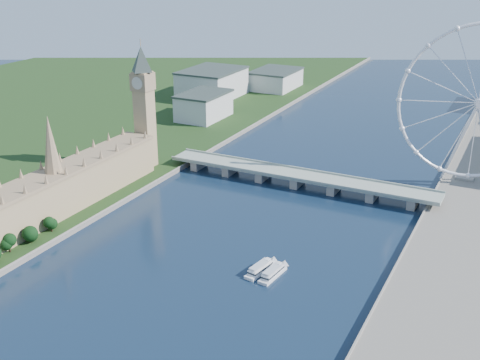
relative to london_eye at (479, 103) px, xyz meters
The scene contains 7 objects.
parliament_range 313.29m from the london_eye, 143.26° to the right, with size 24.00×200.00×70.00m.
big_ben 259.68m from the london_eye, 162.73° to the right, with size 20.02×20.02×110.00m.
westminster_bridge 145.38m from the london_eye, 155.34° to the right, with size 220.00×22.00×9.50m.
london_eye is the anchor object (origin of this frame).
city_skyline 226.06m from the london_eye, 111.50° to the left, with size 505.00×280.00×32.00m.
tour_boat_near 222.09m from the london_eye, 115.00° to the right, with size 6.76×26.62×5.85m, color white, non-canonical shape.
tour_boat_far 219.92m from the london_eye, 112.78° to the right, with size 6.64×26.19×5.75m, color silver, non-canonical shape.
Camera 1 is at (157.22, -115.19, 176.91)m, focal length 45.00 mm.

